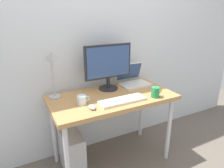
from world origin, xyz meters
TOP-DOWN VIEW (x-y plane):
  - ground_plane at (0.00, 0.00)m, footprint 6.00×6.00m
  - back_wall at (0.00, 0.37)m, footprint 4.40×0.04m
  - desk at (0.00, 0.00)m, footprint 1.21×0.62m
  - monitor at (0.05, 0.18)m, footprint 0.51×0.20m
  - laptop at (0.36, 0.20)m, footprint 0.32×0.28m
  - desk_lamp at (-0.50, 0.18)m, footprint 0.11×0.16m
  - keyboard at (0.02, -0.17)m, footprint 0.44×0.14m
  - mouse at (-0.28, -0.18)m, footprint 0.06×0.09m
  - coffee_mug at (0.35, -0.22)m, footprint 0.11×0.08m
  - glass_cup at (-0.32, -0.05)m, footprint 0.12×0.08m
  - computer_tower at (-0.42, 0.05)m, footprint 0.18×0.36m

SIDE VIEW (x-z plane):
  - ground_plane at x=0.00m, z-range 0.00..0.00m
  - computer_tower at x=-0.42m, z-range 0.00..0.42m
  - desk at x=0.00m, z-range 0.30..1.06m
  - keyboard at x=0.02m, z-range 0.76..0.78m
  - mouse at x=-0.28m, z-range 0.76..0.79m
  - glass_cup at x=-0.32m, z-range 0.76..0.84m
  - coffee_mug at x=0.35m, z-range 0.76..0.86m
  - laptop at x=0.36m, z-range 0.70..0.93m
  - monitor at x=0.05m, z-range 0.79..1.26m
  - desk_lamp at x=-0.50m, z-range 0.86..1.34m
  - back_wall at x=0.00m, z-range 0.00..2.60m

